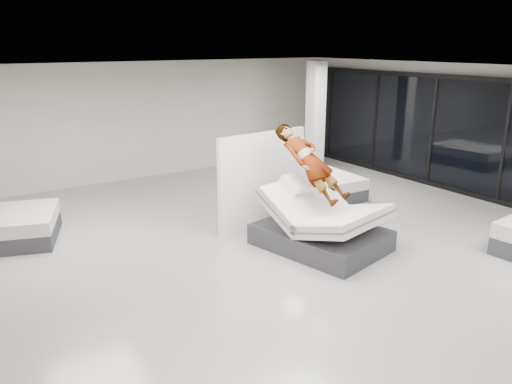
# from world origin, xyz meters

# --- Properties ---
(room) EXTENTS (14.00, 14.04, 3.20)m
(room) POSITION_xyz_m (0.00, 0.00, 1.60)
(room) COLOR #AAA7A0
(room) RESTS_ON ground
(hero_bed) EXTENTS (2.09, 2.52, 1.32)m
(hero_bed) POSITION_xyz_m (0.66, 0.30, 0.42)
(hero_bed) COLOR #353439
(hero_bed) RESTS_ON floor
(person) EXTENTS (0.98, 1.67, 1.64)m
(person) POSITION_xyz_m (0.59, 0.60, 1.35)
(person) COLOR slate
(person) RESTS_ON hero_bed
(remote) EXTENTS (0.08, 0.15, 0.08)m
(remote) POSITION_xyz_m (0.88, 0.31, 1.11)
(remote) COLOR black
(remote) RESTS_ON person
(divider_panel) EXTENTS (2.17, 0.28, 1.97)m
(divider_panel) POSITION_xyz_m (0.40, 1.87, 0.99)
(divider_panel) COLOR white
(divider_panel) RESTS_ON floor
(flat_bed_right_far) EXTENTS (1.65, 2.13, 0.56)m
(flat_bed_right_far) POSITION_xyz_m (2.75, 2.85, 0.28)
(flat_bed_right_far) COLOR #353439
(flat_bed_right_far) RESTS_ON floor
(column) EXTENTS (0.40, 0.40, 3.20)m
(column) POSITION_xyz_m (4.00, 4.50, 1.60)
(column) COLOR silver
(column) RESTS_ON floor
(storefront_glazing) EXTENTS (0.12, 13.40, 2.92)m
(storefront_glazing) POSITION_xyz_m (5.90, 0.00, 1.45)
(storefront_glazing) COLOR #1E2533
(storefront_glazing) RESTS_ON floor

